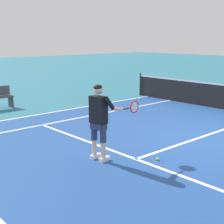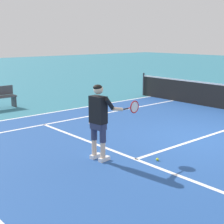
# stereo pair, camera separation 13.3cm
# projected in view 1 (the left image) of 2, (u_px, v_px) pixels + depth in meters

# --- Properties ---
(ground_plane) EXTENTS (80.00, 80.00, 0.00)m
(ground_plane) POSITION_uv_depth(u_px,v_px,m) (200.00, 138.00, 9.24)
(ground_plane) COLOR teal
(court_inner_surface) EXTENTS (10.98, 10.22, 0.00)m
(court_inner_surface) POSITION_uv_depth(u_px,v_px,m) (177.00, 145.00, 8.57)
(court_inner_surface) COLOR #234C93
(court_inner_surface) RESTS_ON ground
(line_service) EXTENTS (8.23, 0.10, 0.01)m
(line_service) POSITION_uv_depth(u_px,v_px,m) (136.00, 159.00, 7.60)
(line_service) COLOR white
(line_service) RESTS_ON ground
(line_centre_service) EXTENTS (0.10, 6.40, 0.01)m
(line_centre_service) POSITION_uv_depth(u_px,v_px,m) (213.00, 133.00, 9.68)
(line_centre_service) COLOR white
(line_centre_service) RESTS_ON ground
(line_singles_left) EXTENTS (0.10, 9.82, 0.01)m
(line_singles_left) POSITION_uv_depth(u_px,v_px,m) (80.00, 118.00, 11.56)
(line_singles_left) COLOR white
(line_singles_left) RESTS_ON ground
(line_doubles_left) EXTENTS (0.10, 9.82, 0.01)m
(line_doubles_left) POSITION_uv_depth(u_px,v_px,m) (58.00, 111.00, 12.56)
(line_doubles_left) COLOR white
(line_doubles_left) RESTS_ON ground
(tennis_player) EXTENTS (0.61, 1.16, 1.71)m
(tennis_player) POSITION_uv_depth(u_px,v_px,m) (100.00, 117.00, 7.36)
(tennis_player) COLOR white
(tennis_player) RESTS_ON ground
(tennis_ball_near_feet) EXTENTS (0.07, 0.07, 0.07)m
(tennis_ball_near_feet) POSITION_uv_depth(u_px,v_px,m) (157.00, 159.00, 7.52)
(tennis_ball_near_feet) COLOR #CCE02D
(tennis_ball_near_feet) RESTS_ON ground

